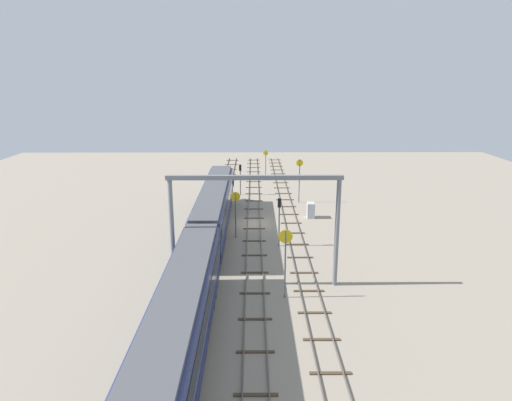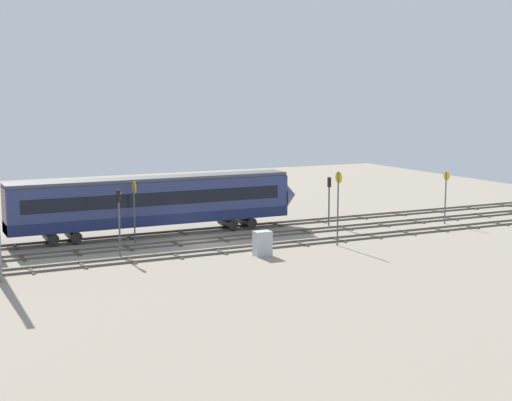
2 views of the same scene
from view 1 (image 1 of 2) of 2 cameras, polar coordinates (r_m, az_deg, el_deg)
ground_plane at (r=53.12m, az=-0.24°, el=-2.87°), size 102.90×102.90×0.00m
track_near_foreground at (r=53.28m, az=4.37°, el=-2.79°), size 86.90×2.40×0.16m
track_second_near at (r=53.10m, az=-0.24°, el=-2.81°), size 86.90×2.40×0.16m
track_with_train at (r=53.26m, az=-4.86°, el=-2.80°), size 86.90×2.40×0.16m
train at (r=39.01m, az=-6.51°, el=-5.63°), size 50.40×3.24×4.80m
overhead_gantry at (r=35.75m, az=-0.17°, el=-1.02°), size 0.40×13.64×9.14m
speed_sign_near_foreground at (r=75.16m, az=1.21°, el=4.91°), size 0.14×0.82×4.84m
speed_sign_mid_trackside at (r=61.41m, az=5.41°, el=3.17°), size 0.14×0.92×5.86m
speed_sign_far_trackside at (r=47.61m, az=-2.56°, el=-0.88°), size 0.14×1.00×4.97m
speed_sign_distant_end at (r=34.69m, az=3.66°, el=-6.49°), size 0.14×1.06×5.48m
signal_light_trackside_approach at (r=45.33m, az=2.90°, el=-1.84°), size 0.31×0.32×4.93m
signal_light_trackside_departure at (r=65.30m, az=-1.96°, el=3.17°), size 0.31×0.32×4.41m
relay_cabinet at (r=55.47m, az=6.80°, el=-1.20°), size 1.29×0.87×1.84m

